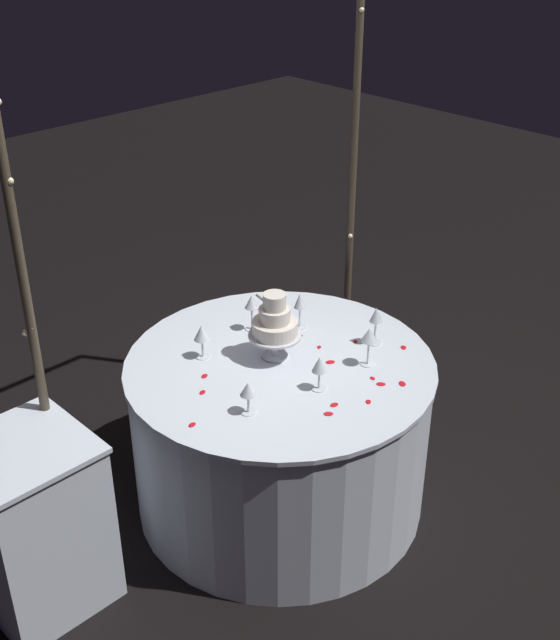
{
  "coord_description": "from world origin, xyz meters",
  "views": [
    {
      "loc": [
        -1.98,
        -2.03,
        2.51
      ],
      "look_at": [
        0.0,
        0.0,
        0.92
      ],
      "focal_mm": 45.76,
      "sensor_mm": 36.0,
      "label": 1
    }
  ],
  "objects_px": {
    "main_table": "(280,433)",
    "wine_glass_0": "(252,304)",
    "wine_glass_6": "(202,334)",
    "wine_glass_1": "(300,303)",
    "side_table": "(35,524)",
    "tiered_cake": "(275,323)",
    "wine_glass_3": "(369,337)",
    "wine_glass_4": "(248,391)",
    "wine_glass_2": "(376,317)",
    "cake_knife": "(272,305)",
    "decorative_arch": "(211,145)",
    "wine_glass_5": "(319,366)"
  },
  "relations": [
    {
      "from": "tiered_cake",
      "to": "wine_glass_0",
      "type": "height_order",
      "value": "tiered_cake"
    },
    {
      "from": "wine_glass_5",
      "to": "wine_glass_6",
      "type": "distance_m",
      "value": 0.53
    },
    {
      "from": "wine_glass_1",
      "to": "wine_glass_6",
      "type": "relative_size",
      "value": 1.11
    },
    {
      "from": "main_table",
      "to": "wine_glass_0",
      "type": "distance_m",
      "value": 0.57
    },
    {
      "from": "decorative_arch",
      "to": "main_table",
      "type": "height_order",
      "value": "decorative_arch"
    },
    {
      "from": "wine_glass_3",
      "to": "wine_glass_4",
      "type": "relative_size",
      "value": 1.26
    },
    {
      "from": "wine_glass_0",
      "to": "wine_glass_3",
      "type": "bearing_deg",
      "value": -75.12
    },
    {
      "from": "wine_glass_3",
      "to": "wine_glass_5",
      "type": "bearing_deg",
      "value": 176.63
    },
    {
      "from": "wine_glass_0",
      "to": "cake_knife",
      "type": "bearing_deg",
      "value": 24.51
    },
    {
      "from": "wine_glass_2",
      "to": "wine_glass_1",
      "type": "bearing_deg",
      "value": 112.16
    },
    {
      "from": "decorative_arch",
      "to": "wine_glass_1",
      "type": "bearing_deg",
      "value": -41.14
    },
    {
      "from": "main_table",
      "to": "wine_glass_0",
      "type": "height_order",
      "value": "wine_glass_0"
    },
    {
      "from": "tiered_cake",
      "to": "wine_glass_2",
      "type": "xyz_separation_m",
      "value": [
        0.38,
        -0.22,
        -0.03
      ]
    },
    {
      "from": "wine_glass_1",
      "to": "wine_glass_2",
      "type": "distance_m",
      "value": 0.35
    },
    {
      "from": "tiered_cake",
      "to": "cake_knife",
      "type": "bearing_deg",
      "value": 47.93
    },
    {
      "from": "wine_glass_0",
      "to": "wine_glass_5",
      "type": "height_order",
      "value": "wine_glass_0"
    },
    {
      "from": "main_table",
      "to": "wine_glass_5",
      "type": "relative_size",
      "value": 8.85
    },
    {
      "from": "wine_glass_3",
      "to": "main_table",
      "type": "bearing_deg",
      "value": 134.0
    },
    {
      "from": "wine_glass_4",
      "to": "tiered_cake",
      "type": "bearing_deg",
      "value": 32.16
    },
    {
      "from": "tiered_cake",
      "to": "wine_glass_0",
      "type": "xyz_separation_m",
      "value": [
        0.09,
        0.24,
        -0.03
      ]
    },
    {
      "from": "wine_glass_3",
      "to": "decorative_arch",
      "type": "bearing_deg",
      "value": 111.16
    },
    {
      "from": "wine_glass_6",
      "to": "tiered_cake",
      "type": "bearing_deg",
      "value": -43.6
    },
    {
      "from": "wine_glass_1",
      "to": "wine_glass_4",
      "type": "height_order",
      "value": "wine_glass_1"
    },
    {
      "from": "tiered_cake",
      "to": "wine_glass_1",
      "type": "relative_size",
      "value": 1.75
    },
    {
      "from": "main_table",
      "to": "cake_knife",
      "type": "relative_size",
      "value": 4.42
    },
    {
      "from": "cake_knife",
      "to": "side_table",
      "type": "bearing_deg",
      "value": -174.11
    },
    {
      "from": "wine_glass_0",
      "to": "wine_glass_1",
      "type": "xyz_separation_m",
      "value": [
        0.16,
        -0.13,
        -0.0
      ]
    },
    {
      "from": "wine_glass_3",
      "to": "wine_glass_0",
      "type": "bearing_deg",
      "value": 104.88
    },
    {
      "from": "tiered_cake",
      "to": "wine_glass_6",
      "type": "bearing_deg",
      "value": 136.4
    },
    {
      "from": "main_table",
      "to": "wine_glass_6",
      "type": "distance_m",
      "value": 0.57
    },
    {
      "from": "wine_glass_0",
      "to": "wine_glass_3",
      "type": "distance_m",
      "value": 0.56
    },
    {
      "from": "decorative_arch",
      "to": "wine_glass_0",
      "type": "relative_size",
      "value": 14.94
    },
    {
      "from": "main_table",
      "to": "wine_glass_1",
      "type": "bearing_deg",
      "value": 29.42
    },
    {
      "from": "main_table",
      "to": "tiered_cake",
      "type": "height_order",
      "value": "tiered_cake"
    },
    {
      "from": "side_table",
      "to": "wine_glass_2",
      "type": "xyz_separation_m",
      "value": [
        1.44,
        -0.41,
        0.49
      ]
    },
    {
      "from": "tiered_cake",
      "to": "cake_knife",
      "type": "relative_size",
      "value": 1.0
    },
    {
      "from": "wine_glass_3",
      "to": "wine_glass_5",
      "type": "height_order",
      "value": "wine_glass_3"
    },
    {
      "from": "tiered_cake",
      "to": "wine_glass_2",
      "type": "relative_size",
      "value": 1.7
    },
    {
      "from": "wine_glass_0",
      "to": "cake_knife",
      "type": "height_order",
      "value": "wine_glass_0"
    },
    {
      "from": "wine_glass_2",
      "to": "cake_knife",
      "type": "height_order",
      "value": "wine_glass_2"
    },
    {
      "from": "decorative_arch",
      "to": "wine_glass_4",
      "type": "height_order",
      "value": "decorative_arch"
    },
    {
      "from": "wine_glass_2",
      "to": "cake_knife",
      "type": "relative_size",
      "value": 0.59
    },
    {
      "from": "tiered_cake",
      "to": "wine_glass_5",
      "type": "relative_size",
      "value": 2.01
    },
    {
      "from": "side_table",
      "to": "tiered_cake",
      "type": "bearing_deg",
      "value": -10.2
    },
    {
      "from": "cake_knife",
      "to": "main_table",
      "type": "bearing_deg",
      "value": -129.77
    },
    {
      "from": "wine_glass_2",
      "to": "wine_glass_6",
      "type": "distance_m",
      "value": 0.73
    },
    {
      "from": "wine_glass_0",
      "to": "wine_glass_2",
      "type": "xyz_separation_m",
      "value": [
        0.29,
        -0.45,
        0.0
      ]
    },
    {
      "from": "wine_glass_0",
      "to": "cake_knife",
      "type": "distance_m",
      "value": 0.26
    },
    {
      "from": "wine_glass_1",
      "to": "wine_glass_6",
      "type": "height_order",
      "value": "wine_glass_1"
    },
    {
      "from": "decorative_arch",
      "to": "wine_glass_5",
      "type": "bearing_deg",
      "value": -92.17
    }
  ]
}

